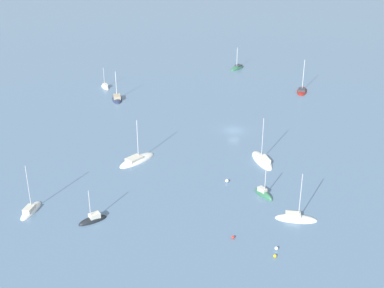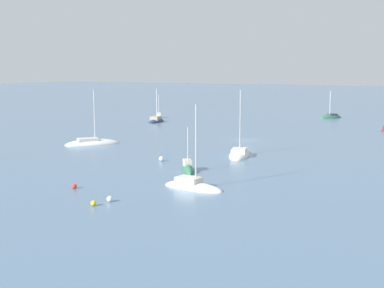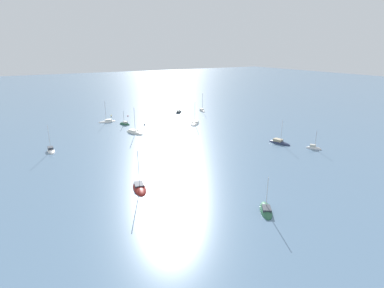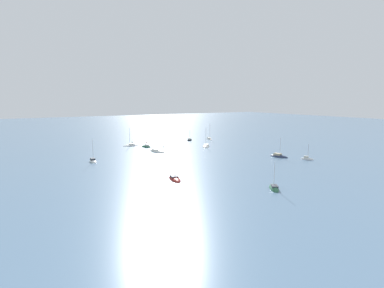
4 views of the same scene
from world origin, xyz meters
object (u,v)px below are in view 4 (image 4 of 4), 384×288
at_px(sailboat_7, 279,157).
at_px(sailboat_8, 210,139).
at_px(sailboat_2, 206,146).
at_px(sailboat_9, 157,152).
at_px(sailboat_5, 307,159).
at_px(mooring_buoy_2, 133,142).
at_px(sailboat_0, 274,189).
at_px(sailboat_4, 190,140).
at_px(sailboat_1, 175,179).
at_px(sailboat_10, 131,146).
at_px(sailboat_3, 93,161).
at_px(mooring_buoy_0, 132,142).
at_px(sailboat_6, 146,147).
at_px(mooring_buoy_1, 163,147).
at_px(mooring_buoy_3, 147,142).

relative_size(sailboat_7, sailboat_8, 0.90).
xyz_separation_m(sailboat_2, sailboat_9, (-1.04, 25.66, 0.01)).
bearing_deg(sailboat_9, sailboat_7, 28.35).
height_order(sailboat_5, sailboat_9, sailboat_9).
relative_size(sailboat_5, mooring_buoy_2, 11.47).
xyz_separation_m(sailboat_0, sailboat_4, (86.87, -26.91, 0.06)).
xyz_separation_m(sailboat_1, sailboat_7, (8.33, -49.95, 0.04)).
bearing_deg(sailboat_8, sailboat_1, -30.76).
relative_size(sailboat_10, mooring_buoy_2, 16.50).
bearing_deg(sailboat_3, sailboat_9, 102.75).
bearing_deg(sailboat_7, sailboat_10, -157.64).
bearing_deg(mooring_buoy_0, sailboat_10, 156.97).
xyz_separation_m(sailboat_6, sailboat_8, (7.18, -40.47, 0.01)).
distance_m(sailboat_0, sailboat_4, 90.94).
bearing_deg(mooring_buoy_1, sailboat_10, 42.96).
distance_m(sailboat_4, mooring_buoy_3, 23.63).
distance_m(sailboat_5, sailboat_8, 64.54).
bearing_deg(sailboat_5, sailboat_9, -169.25).
bearing_deg(sailboat_4, sailboat_9, -178.11).
height_order(sailboat_5, mooring_buoy_1, sailboat_5).
distance_m(sailboat_4, mooring_buoy_0, 30.70).
xyz_separation_m(sailboat_6, mooring_buoy_1, (-4.53, -6.53, 0.22)).
distance_m(sailboat_0, sailboat_5, 42.69).
height_order(sailboat_4, sailboat_10, sailboat_10).
bearing_deg(sailboat_9, mooring_buoy_0, 161.49).
bearing_deg(mooring_buoy_3, sailboat_1, 163.54).
xyz_separation_m(sailboat_3, sailboat_9, (6.70, -27.99, -0.06)).
xyz_separation_m(sailboat_6, sailboat_9, (-13.69, 0.80, -0.04)).
bearing_deg(mooring_buoy_0, sailboat_7, -151.96).
xyz_separation_m(sailboat_10, mooring_buoy_3, (5.96, -10.67, 0.13)).
bearing_deg(sailboat_3, sailboat_1, 20.29).
height_order(sailboat_1, sailboat_6, sailboat_1).
bearing_deg(mooring_buoy_1, sailboat_6, 55.25).
xyz_separation_m(sailboat_3, sailboat_10, (28.06, -23.96, -0.02)).
height_order(sailboat_0, sailboat_8, sailboat_8).
bearing_deg(sailboat_4, sailboat_0, -143.27).
height_order(sailboat_3, sailboat_4, sailboat_3).
distance_m(sailboat_3, sailboat_6, 35.28).
bearing_deg(sailboat_2, sailboat_8, -178.18).
distance_m(sailboat_2, sailboat_4, 22.72).
xyz_separation_m(sailboat_8, sailboat_9, (-20.86, 41.27, -0.05)).
relative_size(sailboat_6, mooring_buoy_0, 12.71).
height_order(sailboat_4, sailboat_8, sailboat_8).
bearing_deg(mooring_buoy_0, mooring_buoy_2, 168.11).
bearing_deg(sailboat_7, mooring_buoy_2, -164.14).
relative_size(sailboat_3, mooring_buoy_0, 17.23).
height_order(sailboat_6, mooring_buoy_0, sailboat_6).
distance_m(sailboat_5, mooring_buoy_3, 78.80).
bearing_deg(sailboat_5, sailboat_6, -177.41).
distance_m(sailboat_0, sailboat_9, 63.59).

